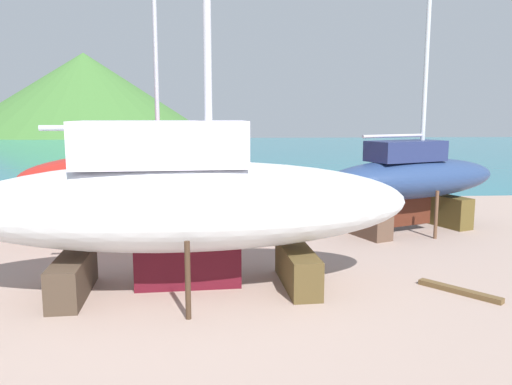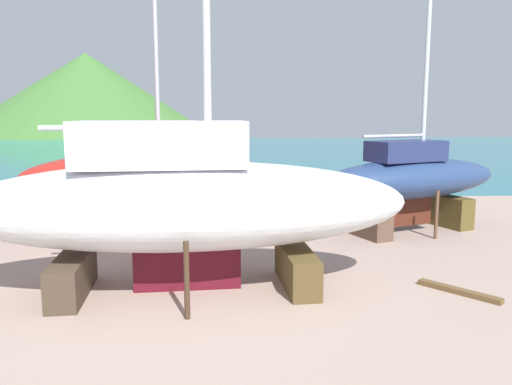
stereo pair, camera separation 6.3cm
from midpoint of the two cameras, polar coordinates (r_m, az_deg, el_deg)
The scene contains 9 objects.
ground_plane at distance 14.03m, azimuth -16.04°, elevation -9.22°, with size 50.06×50.06×0.00m, color tan.
sea_water at distance 58.86m, azimuth -6.56°, elevation 4.62°, with size 132.19×66.18×0.01m, color teal.
headland_hill at distance 116.97m, azimuth -18.47°, elevation 6.29°, with size 106.17×106.17×34.32m, color #437433.
sailboat_mid_port at distance 19.18m, azimuth -12.30°, elevation 2.31°, with size 9.24×6.49×14.72m.
sailboat_small_center at distance 19.15m, azimuth 17.03°, elevation 1.52°, with size 7.89×4.94×12.68m.
sailboat_far_slipway at distance 12.15m, azimuth -8.17°, elevation -0.95°, with size 11.01×3.89×18.58m.
worker at distance 23.39m, azimuth -1.52°, elevation 0.44°, with size 0.33×0.48×1.65m.
timber_short_skew at distance 19.83m, azimuth 2.45°, elevation -3.32°, with size 2.15×0.17×0.19m, color brown.
timber_plank_near at distance 13.31m, azimuth 21.75°, elevation -10.23°, with size 2.02×0.22×0.12m, color brown.
Camera 1 is at (2.98, -17.70, 4.27)m, focal length 35.58 mm.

